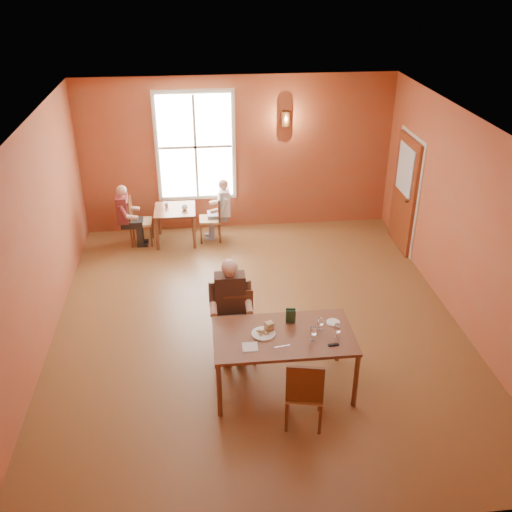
{
  "coord_description": "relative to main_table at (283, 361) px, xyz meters",
  "views": [
    {
      "loc": [
        -0.78,
        -7.05,
        4.96
      ],
      "look_at": [
        0.0,
        0.2,
        1.05
      ],
      "focal_mm": 40.0,
      "sensor_mm": 36.0,
      "label": 1
    }
  ],
  "objects": [
    {
      "name": "chair_diner_white",
      "position": [
        -0.76,
        4.35,
        0.04
      ],
      "size": [
        0.39,
        0.39,
        0.89
      ],
      "primitive_type": null,
      "rotation": [
        0.0,
        0.0,
        1.57
      ],
      "color": "#4E2E1A",
      "rests_on": "ground"
    },
    {
      "name": "plate_food",
      "position": [
        -0.25,
        0.03,
        0.42
      ],
      "size": [
        0.35,
        0.35,
        0.04
      ],
      "primitive_type": "cylinder",
      "rotation": [
        0.0,
        0.0,
        -0.22
      ],
      "color": "white",
      "rests_on": "main_table"
    },
    {
      "name": "second_table",
      "position": [
        -1.41,
        4.35,
        -0.07
      ],
      "size": [
        0.76,
        0.76,
        0.67
      ],
      "primitive_type": null,
      "color": "brown",
      "rests_on": "ground"
    },
    {
      "name": "goblet_b",
      "position": [
        0.64,
        -0.12,
        0.5
      ],
      "size": [
        0.09,
        0.09,
        0.2
      ],
      "primitive_type": null,
      "rotation": [
        0.0,
        0.0,
        -0.12
      ],
      "color": "white",
      "rests_on": "main_table"
    },
    {
      "name": "knife",
      "position": [
        -0.05,
        -0.23,
        0.41
      ],
      "size": [
        0.2,
        0.05,
        0.0
      ],
      "primitive_type": "cube",
      "rotation": [
        0.0,
        0.0,
        0.15
      ],
      "color": "silver",
      "rests_on": "main_table"
    },
    {
      "name": "diner_maroon",
      "position": [
        -2.09,
        4.35,
        0.18
      ],
      "size": [
        0.47,
        0.47,
        1.17
      ],
      "primitive_type": null,
      "rotation": [
        0.0,
        0.0,
        -1.57
      ],
      "color": "maroon",
      "rests_on": "ground"
    },
    {
      "name": "cup_a",
      "position": [
        -1.23,
        4.29,
        0.31
      ],
      "size": [
        0.13,
        0.13,
        0.09
      ],
      "primitive_type": "imported",
      "rotation": [
        0.0,
        0.0,
        0.19
      ],
      "color": "white",
      "rests_on": "second_table"
    },
    {
      "name": "wall_back",
      "position": [
        -0.17,
        4.92,
        1.1
      ],
      "size": [
        6.0,
        0.04,
        3.0
      ],
      "primitive_type": "cube",
      "color": "brown",
      "rests_on": "ground"
    },
    {
      "name": "main_table",
      "position": [
        0.0,
        0.0,
        0.0
      ],
      "size": [
        1.73,
        0.97,
        0.81
      ],
      "primitive_type": null,
      "color": "brown",
      "rests_on": "ground"
    },
    {
      "name": "napkin",
      "position": [
        -0.43,
        -0.2,
        0.41
      ],
      "size": [
        0.19,
        0.19,
        0.01
      ],
      "primitive_type": "cube",
      "rotation": [
        0.0,
        0.0,
        -0.02
      ],
      "color": "white",
      "rests_on": "main_table"
    },
    {
      "name": "goblet_c",
      "position": [
        0.34,
        -0.14,
        0.51
      ],
      "size": [
        0.09,
        0.09,
        0.21
      ],
      "primitive_type": null,
      "rotation": [
        0.0,
        0.0,
        -0.15
      ],
      "color": "white",
      "rests_on": "main_table"
    },
    {
      "name": "goblet_a",
      "position": [
        0.47,
        0.06,
        0.5
      ],
      "size": [
        0.09,
        0.09,
        0.18
      ],
      "primitive_type": null,
      "rotation": [
        0.0,
        0.0,
        0.37
      ],
      "color": "white",
      "rests_on": "main_table"
    },
    {
      "name": "wall_left",
      "position": [
        -3.17,
        1.42,
        1.1
      ],
      "size": [
        0.04,
        7.0,
        3.0
      ],
      "primitive_type": "cube",
      "color": "brown",
      "rests_on": "ground"
    },
    {
      "name": "wall_right",
      "position": [
        2.83,
        1.42,
        1.1
      ],
      "size": [
        0.04,
        7.0,
        3.0
      ],
      "primitive_type": "cube",
      "color": "brown",
      "rests_on": "ground"
    },
    {
      "name": "door",
      "position": [
        2.77,
        3.72,
        0.65
      ],
      "size": [
        0.12,
        1.04,
        2.1
      ],
      "primitive_type": "cube",
      "color": "maroon",
      "rests_on": "ground"
    },
    {
      "name": "window",
      "position": [
        -0.97,
        4.87,
        1.3
      ],
      "size": [
        1.36,
        0.1,
        1.96
      ],
      "primitive_type": "cube",
      "color": "white",
      "rests_on": "wall_back"
    },
    {
      "name": "wall_sconce",
      "position": [
        0.73,
        4.82,
        1.8
      ],
      "size": [
        0.16,
        0.16,
        0.28
      ],
      "primitive_type": "cylinder",
      "color": "brown",
      "rests_on": "wall_back"
    },
    {
      "name": "menu_stand",
      "position": [
        0.12,
        0.24,
        0.5
      ],
      "size": [
        0.13,
        0.07,
        0.2
      ],
      "primitive_type": "cube",
      "rotation": [
        0.0,
        0.0,
        -0.11
      ],
      "color": "#22432A",
      "rests_on": "main_table"
    },
    {
      "name": "side_plate",
      "position": [
        0.66,
        0.18,
        0.41
      ],
      "size": [
        0.19,
        0.19,
        0.01
      ],
      "primitive_type": "cylinder",
      "rotation": [
        0.0,
        0.0,
        -0.12
      ],
      "color": "white",
      "rests_on": "main_table"
    },
    {
      "name": "ground",
      "position": [
        -0.17,
        1.42,
        -0.4
      ],
      "size": [
        6.0,
        7.0,
        0.01
      ],
      "primitive_type": "cube",
      "color": "brown",
      "rests_on": "ground"
    },
    {
      "name": "sunglasses",
      "position": [
        0.56,
        -0.28,
        0.41
      ],
      "size": [
        0.13,
        0.05,
        0.02
      ],
      "primitive_type": "cube",
      "rotation": [
        0.0,
        0.0,
        0.1
      ],
      "color": "black",
      "rests_on": "main_table"
    },
    {
      "name": "chair_diner_main",
      "position": [
        -0.5,
        0.65,
        0.07
      ],
      "size": [
        0.42,
        0.42,
        0.95
      ],
      "primitive_type": null,
      "rotation": [
        0.0,
        0.0,
        3.14
      ],
      "color": "brown",
      "rests_on": "ground"
    },
    {
      "name": "ceiling",
      "position": [
        -0.17,
        1.42,
        2.6
      ],
      "size": [
        6.0,
        7.0,
        0.04
      ],
      "primitive_type": "cube",
      "color": "white",
      "rests_on": "wall_back"
    },
    {
      "name": "cup_b",
      "position": [
        -1.57,
        4.46,
        0.31
      ],
      "size": [
        0.11,
        0.11,
        0.08
      ],
      "primitive_type": "imported",
      "rotation": [
        0.0,
        0.0,
        -0.27
      ],
      "color": "white",
      "rests_on": "second_table"
    },
    {
      "name": "chair_diner_maroon",
      "position": [
        -2.06,
        4.35,
        0.05
      ],
      "size": [
        0.4,
        0.4,
        0.91
      ],
      "primitive_type": null,
      "rotation": [
        0.0,
        0.0,
        -1.57
      ],
      "color": "brown",
      "rests_on": "ground"
    },
    {
      "name": "diner_white",
      "position": [
        -0.73,
        4.35,
        0.17
      ],
      "size": [
        0.46,
        0.46,
        1.15
      ],
      "primitive_type": null,
      "rotation": [
        0.0,
        0.0,
        1.57
      ],
      "color": "white",
      "rests_on": "ground"
    },
    {
      "name": "sandwich",
      "position": [
        -0.17,
        0.09,
        0.46
      ],
      "size": [
        0.12,
        0.12,
        0.11
      ],
      "primitive_type": "cube",
      "rotation": [
        0.0,
        0.0,
        0.38
      ],
      "color": "tan",
      "rests_on": "main_table"
    },
    {
      "name": "wall_front",
      "position": [
        -0.17,
        -2.08,
        1.1
      ],
      "size": [
        6.0,
        0.04,
        3.0
      ],
      "primitive_type": "cube",
      "color": "brown",
      "rests_on": "ground"
    },
    {
      "name": "chair_empty",
      "position": [
        0.16,
        -0.63,
        0.08
      ],
      "size": [
        0.5,
        0.5,
        0.96
      ],
      "primitive_type": null,
      "rotation": [
        0.0,
        0.0,
        -0.2
      ],
      "color": "#4E2E16",
      "rests_on": "ground"
    },
    {
      "name": "diner_main",
      "position": [
        -0.5,
        0.62,
        0.27
      ],
      "size": [
        0.54,
        0.54,
        1.34
      ],
      "primitive_type": null,
      "rotation": [
        0.0,
        0.0,
        3.14
      ],
      "color": "#32231C",
      "rests_on": "ground"
    }
  ]
}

